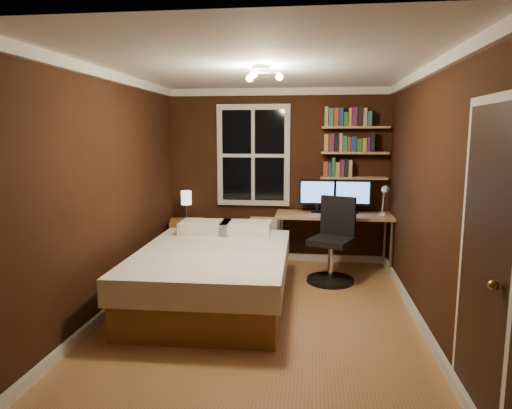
# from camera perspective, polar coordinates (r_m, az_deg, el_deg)

# --- Properties ---
(floor) EXTENTS (4.20, 4.20, 0.00)m
(floor) POSITION_cam_1_polar(r_m,az_deg,el_deg) (4.92, 0.70, -13.43)
(floor) COLOR olive
(floor) RESTS_ON ground
(wall_back) EXTENTS (3.20, 0.04, 2.50)m
(wall_back) POSITION_cam_1_polar(r_m,az_deg,el_deg) (6.67, 2.70, 3.56)
(wall_back) COLOR black
(wall_back) RESTS_ON ground
(wall_left) EXTENTS (0.04, 4.20, 2.50)m
(wall_left) POSITION_cam_1_polar(r_m,az_deg,el_deg) (5.02, -17.74, 1.40)
(wall_left) COLOR black
(wall_left) RESTS_ON ground
(wall_right) EXTENTS (0.04, 4.20, 2.50)m
(wall_right) POSITION_cam_1_polar(r_m,az_deg,el_deg) (4.70, 20.52, 0.77)
(wall_right) COLOR black
(wall_right) RESTS_ON ground
(ceiling) EXTENTS (3.20, 4.20, 0.02)m
(ceiling) POSITION_cam_1_polar(r_m,az_deg,el_deg) (4.59, 0.76, 16.80)
(ceiling) COLOR white
(ceiling) RESTS_ON wall_back
(window) EXTENTS (1.06, 0.06, 1.46)m
(window) POSITION_cam_1_polar(r_m,az_deg,el_deg) (6.65, -0.33, 6.14)
(window) COLOR silver
(window) RESTS_ON wall_back
(door) EXTENTS (0.03, 0.82, 2.05)m
(door) POSITION_cam_1_polar(r_m,az_deg,el_deg) (3.28, 26.42, -6.95)
(door) COLOR black
(door) RESTS_ON ground
(door_knob) EXTENTS (0.06, 0.06, 0.06)m
(door_knob) POSITION_cam_1_polar(r_m,az_deg,el_deg) (3.00, 27.56, -8.94)
(door_knob) COLOR #B78944
(door_knob) RESTS_ON door
(ceiling_fixture) EXTENTS (0.44, 0.44, 0.18)m
(ceiling_fixture) POSITION_cam_1_polar(r_m,az_deg,el_deg) (4.48, 0.61, 15.71)
(ceiling_fixture) COLOR beige
(ceiling_fixture) RESTS_ON ceiling
(bookshelf_lower) EXTENTS (0.92, 0.22, 0.03)m
(bookshelf_lower) POSITION_cam_1_polar(r_m,az_deg,el_deg) (6.56, 12.08, 3.28)
(bookshelf_lower) COLOR tan
(bookshelf_lower) RESTS_ON wall_back
(books_row_lower) EXTENTS (0.42, 0.16, 0.23)m
(books_row_lower) POSITION_cam_1_polar(r_m,az_deg,el_deg) (6.55, 12.12, 4.41)
(books_row_lower) COLOR #9A3D1C
(books_row_lower) RESTS_ON bookshelf_lower
(bookshelf_middle) EXTENTS (0.92, 0.22, 0.03)m
(bookshelf_middle) POSITION_cam_1_polar(r_m,az_deg,el_deg) (6.54, 12.18, 6.34)
(bookshelf_middle) COLOR tan
(bookshelf_middle) RESTS_ON wall_back
(books_row_middle) EXTENTS (0.66, 0.16, 0.23)m
(books_row_middle) POSITION_cam_1_polar(r_m,az_deg,el_deg) (6.53, 12.22, 7.48)
(books_row_middle) COLOR navy
(books_row_middle) RESTS_ON bookshelf_middle
(bookshelf_upper) EXTENTS (0.92, 0.22, 0.03)m
(bookshelf_upper) POSITION_cam_1_polar(r_m,az_deg,el_deg) (6.53, 12.29, 9.41)
(bookshelf_upper) COLOR tan
(bookshelf_upper) RESTS_ON wall_back
(books_row_upper) EXTENTS (0.60, 0.16, 0.23)m
(books_row_upper) POSITION_cam_1_polar(r_m,az_deg,el_deg) (6.53, 12.32, 10.54)
(books_row_upper) COLOR #295F2F
(books_row_upper) RESTS_ON bookshelf_upper
(bed) EXTENTS (1.65, 2.26, 0.76)m
(bed) POSITION_cam_1_polar(r_m,az_deg,el_deg) (5.14, -5.33, -8.65)
(bed) COLOR brown
(bed) RESTS_ON ground
(nightstand) EXTENTS (0.59, 0.59, 0.61)m
(nightstand) POSITION_cam_1_polar(r_m,az_deg,el_deg) (6.80, -8.59, -4.50)
(nightstand) COLOR brown
(nightstand) RESTS_ON ground
(bedside_lamp) EXTENTS (0.15, 0.15, 0.43)m
(bedside_lamp) POSITION_cam_1_polar(r_m,az_deg,el_deg) (6.70, -8.69, -0.15)
(bedside_lamp) COLOR white
(bedside_lamp) RESTS_ON nightstand
(radiator) EXTENTS (0.43, 0.15, 0.65)m
(radiator) POSITION_cam_1_polar(r_m,az_deg,el_deg) (6.72, 1.10, -4.39)
(radiator) COLOR silver
(radiator) RESTS_ON ground
(desk) EXTENTS (1.61, 0.60, 0.76)m
(desk) POSITION_cam_1_polar(r_m,az_deg,el_deg) (6.42, 9.72, -1.70)
(desk) COLOR tan
(desk) RESTS_ON ground
(monitor_left) EXTENTS (0.51, 0.12, 0.47)m
(monitor_left) POSITION_cam_1_polar(r_m,az_deg,el_deg) (6.44, 7.66, 1.04)
(monitor_left) COLOR black
(monitor_left) RESTS_ON desk
(monitor_right) EXTENTS (0.51, 0.12, 0.47)m
(monitor_right) POSITION_cam_1_polar(r_m,az_deg,el_deg) (6.47, 11.98, 0.96)
(monitor_right) COLOR black
(monitor_right) RESTS_ON desk
(desk_lamp) EXTENTS (0.14, 0.32, 0.44)m
(desk_lamp) POSITION_cam_1_polar(r_m,az_deg,el_deg) (6.37, 15.72, 0.57)
(desk_lamp) COLOR silver
(desk_lamp) RESTS_ON desk
(office_chair) EXTENTS (0.64, 0.64, 1.07)m
(office_chair) POSITION_cam_1_polar(r_m,az_deg,el_deg) (5.88, 9.55, -5.51)
(office_chair) COLOR black
(office_chair) RESTS_ON ground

